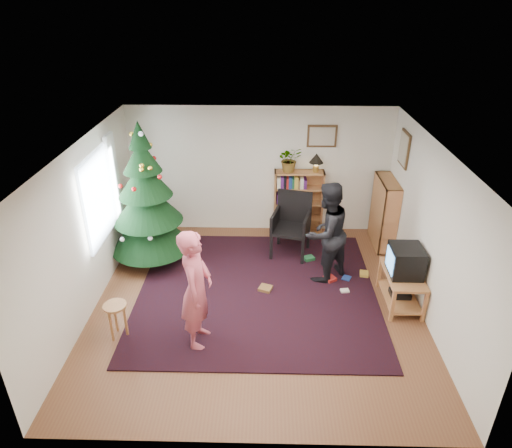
{
  "coord_description": "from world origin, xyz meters",
  "views": [
    {
      "loc": [
        0.13,
        -5.79,
        4.38
      ],
      "look_at": [
        -0.03,
        0.54,
        1.1
      ],
      "focal_mm": 32.0,
      "sensor_mm": 36.0,
      "label": 1
    }
  ],
  "objects_px": {
    "christmas_tree": "(147,206)",
    "tv_stand": "(401,285)",
    "person_by_chair": "(326,233)",
    "crt_tv": "(406,261)",
    "picture_right": "(404,149)",
    "table_lamp": "(316,160)",
    "bookshelf_right": "(384,212)",
    "picture_back": "(322,136)",
    "armchair": "(291,221)",
    "stool": "(116,312)",
    "bookshelf_back": "(298,202)",
    "person_standing": "(196,289)",
    "potted_plant": "(290,159)"
  },
  "relations": [
    {
      "from": "bookshelf_back",
      "to": "person_by_chair",
      "type": "bearing_deg",
      "value": -77.73
    },
    {
      "from": "bookshelf_right",
      "to": "table_lamp",
      "type": "bearing_deg",
      "value": 72.51
    },
    {
      "from": "christmas_tree",
      "to": "person_by_chair",
      "type": "bearing_deg",
      "value": -9.42
    },
    {
      "from": "picture_back",
      "to": "table_lamp",
      "type": "relative_size",
      "value": 1.53
    },
    {
      "from": "picture_back",
      "to": "christmas_tree",
      "type": "distance_m",
      "value": 3.42
    },
    {
      "from": "bookshelf_back",
      "to": "picture_right",
      "type": "bearing_deg",
      "value": -18.96
    },
    {
      "from": "crt_tv",
      "to": "potted_plant",
      "type": "relative_size",
      "value": 1.05
    },
    {
      "from": "picture_right",
      "to": "person_by_chair",
      "type": "xyz_separation_m",
      "value": [
        -1.37,
        -1.02,
        -1.09
      ]
    },
    {
      "from": "christmas_tree",
      "to": "crt_tv",
      "type": "xyz_separation_m",
      "value": [
        4.12,
        -1.19,
        -0.29
      ]
    },
    {
      "from": "potted_plant",
      "to": "picture_back",
      "type": "bearing_deg",
      "value": 12.84
    },
    {
      "from": "bookshelf_back",
      "to": "person_by_chair",
      "type": "relative_size",
      "value": 0.75
    },
    {
      "from": "tv_stand",
      "to": "stool",
      "type": "relative_size",
      "value": 1.76
    },
    {
      "from": "table_lamp",
      "to": "person_standing",
      "type": "bearing_deg",
      "value": -119.56
    },
    {
      "from": "bookshelf_right",
      "to": "table_lamp",
      "type": "relative_size",
      "value": 3.62
    },
    {
      "from": "picture_right",
      "to": "crt_tv",
      "type": "relative_size",
      "value": 1.18
    },
    {
      "from": "picture_right",
      "to": "tv_stand",
      "type": "xyz_separation_m",
      "value": [
        -0.26,
        -1.71,
        -1.62
      ]
    },
    {
      "from": "picture_back",
      "to": "bookshelf_right",
      "type": "height_order",
      "value": "picture_back"
    },
    {
      "from": "bookshelf_back",
      "to": "tv_stand",
      "type": "xyz_separation_m",
      "value": [
        1.46,
        -2.3,
        -0.34
      ]
    },
    {
      "from": "tv_stand",
      "to": "person_standing",
      "type": "bearing_deg",
      "value": -162.7
    },
    {
      "from": "picture_right",
      "to": "tv_stand",
      "type": "relative_size",
      "value": 0.64
    },
    {
      "from": "christmas_tree",
      "to": "tv_stand",
      "type": "bearing_deg",
      "value": -16.03
    },
    {
      "from": "picture_right",
      "to": "person_by_chair",
      "type": "relative_size",
      "value": 0.35
    },
    {
      "from": "crt_tv",
      "to": "potted_plant",
      "type": "xyz_separation_m",
      "value": [
        -1.66,
        2.3,
        0.77
      ]
    },
    {
      "from": "bookshelf_right",
      "to": "tv_stand",
      "type": "distance_m",
      "value": 1.93
    },
    {
      "from": "bookshelf_right",
      "to": "stool",
      "type": "relative_size",
      "value": 2.43
    },
    {
      "from": "person_by_chair",
      "to": "crt_tv",
      "type": "bearing_deg",
      "value": 108.95
    },
    {
      "from": "stool",
      "to": "bookshelf_back",
      "type": "bearing_deg",
      "value": 49.6
    },
    {
      "from": "bookshelf_back",
      "to": "stool",
      "type": "distance_m",
      "value": 4.15
    },
    {
      "from": "crt_tv",
      "to": "table_lamp",
      "type": "height_order",
      "value": "table_lamp"
    },
    {
      "from": "stool",
      "to": "potted_plant",
      "type": "relative_size",
      "value": 1.11
    },
    {
      "from": "christmas_tree",
      "to": "bookshelf_back",
      "type": "bearing_deg",
      "value": 22.72
    },
    {
      "from": "christmas_tree",
      "to": "potted_plant",
      "type": "relative_size",
      "value": 5.27
    },
    {
      "from": "picture_back",
      "to": "christmas_tree",
      "type": "bearing_deg",
      "value": -157.75
    },
    {
      "from": "bookshelf_right",
      "to": "crt_tv",
      "type": "distance_m",
      "value": 1.9
    },
    {
      "from": "stool",
      "to": "christmas_tree",
      "type": "bearing_deg",
      "value": 89.3
    },
    {
      "from": "picture_back",
      "to": "armchair",
      "type": "bearing_deg",
      "value": -123.36
    },
    {
      "from": "tv_stand",
      "to": "stool",
      "type": "distance_m",
      "value": 4.24
    },
    {
      "from": "bookshelf_back",
      "to": "crt_tv",
      "type": "bearing_deg",
      "value": -57.6
    },
    {
      "from": "christmas_tree",
      "to": "person_by_chair",
      "type": "distance_m",
      "value": 3.06
    },
    {
      "from": "christmas_tree",
      "to": "picture_back",
      "type": "bearing_deg",
      "value": 22.25
    },
    {
      "from": "bookshelf_right",
      "to": "table_lamp",
      "type": "distance_m",
      "value": 1.61
    },
    {
      "from": "table_lamp",
      "to": "christmas_tree",
      "type": "bearing_deg",
      "value": -159.38
    },
    {
      "from": "christmas_tree",
      "to": "bookshelf_right",
      "type": "relative_size",
      "value": 1.96
    },
    {
      "from": "picture_back",
      "to": "crt_tv",
      "type": "bearing_deg",
      "value": -66.33
    },
    {
      "from": "bookshelf_right",
      "to": "armchair",
      "type": "relative_size",
      "value": 1.13
    },
    {
      "from": "bookshelf_right",
      "to": "person_by_chair",
      "type": "distance_m",
      "value": 1.74
    },
    {
      "from": "armchair",
      "to": "bookshelf_right",
      "type": "bearing_deg",
      "value": 25.3
    },
    {
      "from": "crt_tv",
      "to": "picture_back",
      "type": "bearing_deg",
      "value": 113.67
    },
    {
      "from": "table_lamp",
      "to": "person_by_chair",
      "type": "bearing_deg",
      "value": -88.19
    },
    {
      "from": "armchair",
      "to": "stool",
      "type": "xyz_separation_m",
      "value": [
        -2.51,
        -2.42,
        -0.22
      ]
    }
  ]
}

